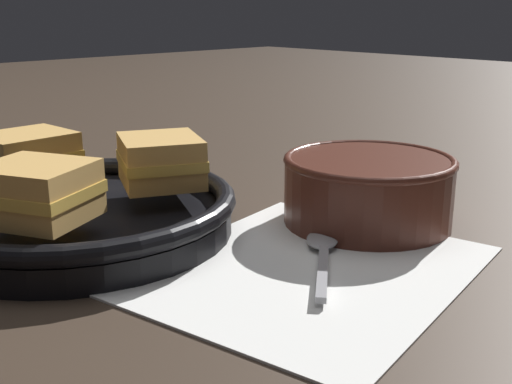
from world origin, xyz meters
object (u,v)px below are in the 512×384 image
object	(u,v)px
soup_bowl	(368,186)
sandwich_near_left	(161,161)
sandwich_far_left	(37,192)
skillet	(78,214)
sandwich_near_right	(27,156)
spoon	(324,247)

from	to	relation	value
soup_bowl	sandwich_near_left	bearing A→B (deg)	136.77
sandwich_near_left	sandwich_far_left	xyz separation A→B (m)	(-0.13, -0.02, 0.00)
skillet	sandwich_near_right	world-z (taller)	sandwich_near_right
soup_bowl	sandwich_far_left	xyz separation A→B (m)	(-0.28, 0.12, 0.03)
skillet	sandwich_near_left	world-z (taller)	sandwich_near_left
skillet	soup_bowl	bearing A→B (deg)	-37.34
spoon	sandwich_near_right	bearing A→B (deg)	77.80
spoon	sandwich_far_left	xyz separation A→B (m)	(-0.19, 0.14, 0.06)
skillet	sandwich_near_left	size ratio (longest dim) A/B	3.47
spoon	sandwich_near_left	size ratio (longest dim) A/B	1.19
sandwich_near_right	sandwich_near_left	bearing A→B (deg)	-52.21
sandwich_near_left	sandwich_near_right	world-z (taller)	same
sandwich_near_left	sandwich_near_right	bearing A→B (deg)	127.79
sandwich_near_left	sandwich_near_right	xyz separation A→B (m)	(-0.08, 0.11, 0.00)
skillet	sandwich_far_left	world-z (taller)	sandwich_far_left
spoon	sandwich_near_right	distance (m)	0.31
skillet	spoon	bearing A→B (deg)	-56.86
sandwich_near_left	sandwich_far_left	world-z (taller)	same
skillet	sandwich_near_right	distance (m)	0.09
spoon	sandwich_far_left	world-z (taller)	sandwich_far_left
sandwich_far_left	spoon	bearing A→B (deg)	-37.67
spoon	skillet	bearing A→B (deg)	84.35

